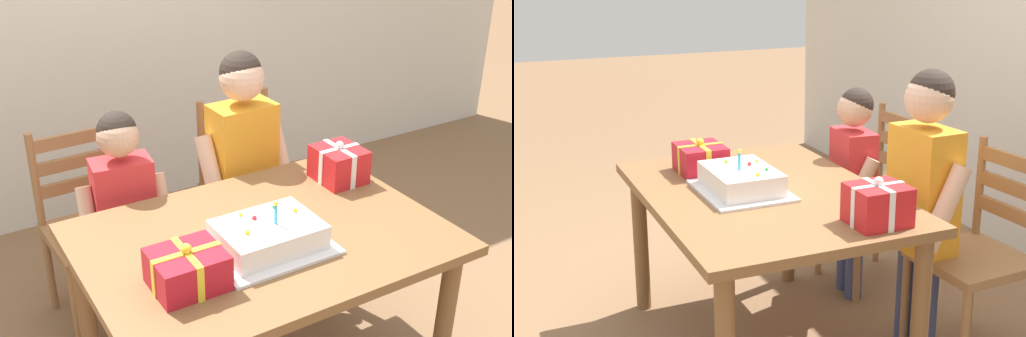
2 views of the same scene
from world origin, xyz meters
The scene contains 8 objects.
dining_table centered at (0.00, 0.00, 0.64)m, with size 1.34×0.95×0.73m.
birthday_cake centered at (-0.03, -0.09, 0.78)m, with size 0.44×0.34×0.19m.
gift_box_red_large centered at (0.51, 0.23, 0.81)m, with size 0.19×0.21×0.18m.
gift_box_beside_cake centered at (-0.37, -0.15, 0.80)m, with size 0.24×0.21×0.16m.
chair_left centered at (-0.41, 0.82, 0.47)m, with size 0.44×0.44×0.92m.
chair_right centered at (0.41, 0.82, 0.47)m, with size 0.44×0.44×0.92m.
child_older centered at (0.26, 0.62, 0.76)m, with size 0.45×0.26×1.24m.
child_younger centered at (-0.32, 0.62, 0.65)m, with size 0.40×0.24×1.07m.
Camera 1 is at (-1.06, -1.78, 2.00)m, focal length 45.87 mm.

